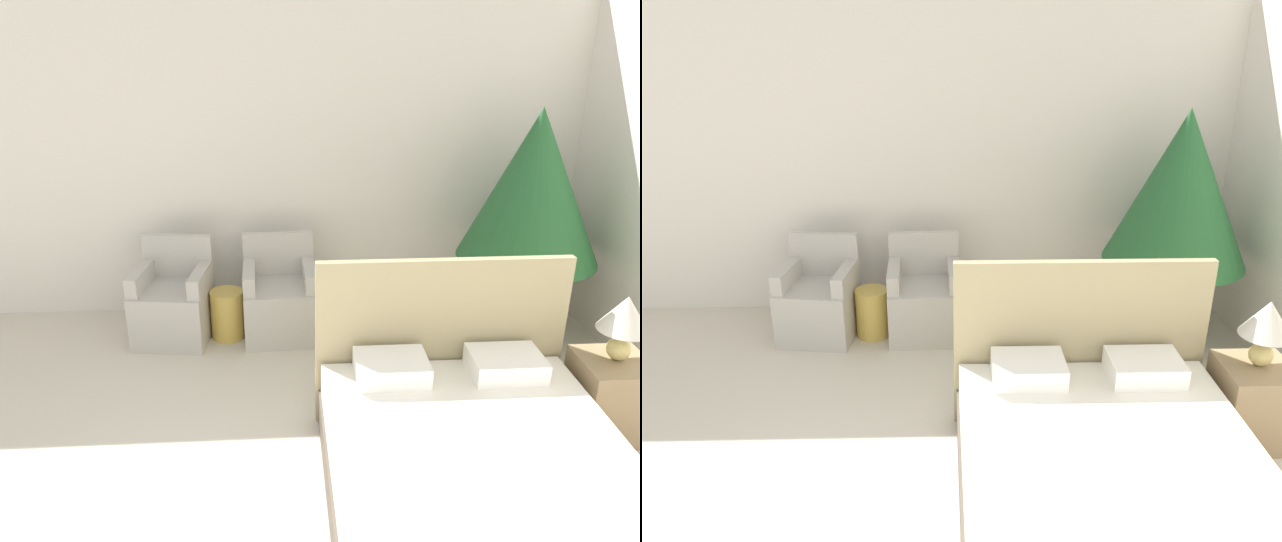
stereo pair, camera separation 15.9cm
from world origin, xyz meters
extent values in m
cube|color=silver|center=(0.00, 4.07, 1.45)|extent=(10.00, 0.06, 2.90)
cube|color=#4C4238|center=(1.24, 1.17, 0.13)|extent=(1.63, 1.99, 0.26)
cube|color=silver|center=(1.24, 1.17, 0.36)|extent=(1.59, 1.95, 0.21)
cube|color=tan|center=(1.24, 2.19, 0.58)|extent=(1.66, 0.06, 1.17)
cube|color=white|center=(0.87, 1.95, 0.54)|extent=(0.45, 0.34, 0.14)
cube|color=white|center=(1.60, 1.95, 0.54)|extent=(0.45, 0.34, 0.14)
cube|color=#B7B2A8|center=(-0.73, 3.45, 0.24)|extent=(0.68, 0.65, 0.47)
cube|color=#B7B2A8|center=(-0.70, 3.71, 0.66)|extent=(0.61, 0.14, 0.38)
cube|color=#B7B2A8|center=(-0.98, 3.48, 0.56)|extent=(0.17, 0.53, 0.17)
cube|color=#B7B2A8|center=(-0.48, 3.42, 0.56)|extent=(0.17, 0.53, 0.17)
cube|color=#B7B2A8|center=(0.18, 3.45, 0.24)|extent=(0.62, 0.60, 0.47)
cube|color=#B7B2A8|center=(0.17, 3.71, 0.66)|extent=(0.61, 0.08, 0.38)
cube|color=#B7B2A8|center=(-0.08, 3.44, 0.56)|extent=(0.12, 0.52, 0.17)
cube|color=#B7B2A8|center=(0.43, 3.46, 0.56)|extent=(0.12, 0.52, 0.17)
cylinder|color=#4C4C4C|center=(2.22, 3.33, 0.16)|extent=(0.48, 0.48, 0.33)
cylinder|color=brown|center=(2.22, 3.33, 0.52)|extent=(0.06, 0.06, 0.39)
cone|color=#235B2D|center=(2.22, 3.33, 1.33)|extent=(1.13, 1.13, 1.23)
cube|color=#937A56|center=(2.33, 1.95, 0.27)|extent=(0.44, 0.46, 0.54)
sphere|color=tan|center=(2.34, 1.97, 0.61)|extent=(0.15, 0.15, 0.15)
cylinder|color=tan|center=(2.34, 1.97, 0.72)|extent=(0.02, 0.02, 0.06)
cone|color=beige|center=(2.34, 1.97, 0.86)|extent=(0.32, 0.32, 0.23)
cylinder|color=gold|center=(-0.28, 3.45, 0.21)|extent=(0.28, 0.28, 0.43)
camera|label=1|loc=(0.21, -1.40, 2.58)|focal=35.00mm
camera|label=2|loc=(0.36, -1.41, 2.58)|focal=35.00mm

